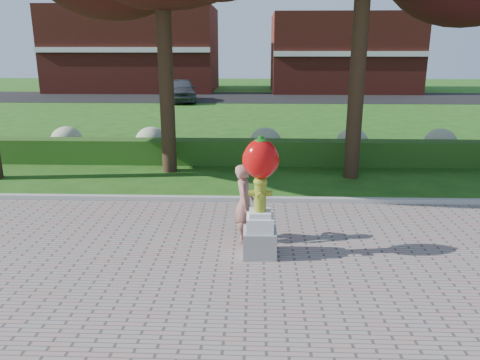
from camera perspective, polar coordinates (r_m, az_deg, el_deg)
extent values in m
plane|color=#225014|center=(8.86, -2.60, -8.99)|extent=(100.00, 100.00, 0.00)
cube|color=#ADADA5|center=(11.62, -1.44, -2.41)|extent=(40.00, 0.18, 0.15)
cube|color=#204313|center=(15.39, -0.57, 3.43)|extent=(24.00, 0.70, 0.80)
ellipsoid|color=#A0A981|center=(17.63, -20.35, 4.55)|extent=(1.10, 1.10, 0.99)
ellipsoid|color=#A0A981|center=(16.73, -10.77, 4.70)|extent=(1.10, 1.10, 0.99)
ellipsoid|color=#A0A981|center=(16.32, 3.11, 4.68)|extent=(1.10, 1.10, 0.99)
ellipsoid|color=#A0A981|center=(16.66, 13.52, 4.48)|extent=(1.10, 1.10, 0.99)
ellipsoid|color=#A0A981|center=(17.50, 23.21, 4.17)|extent=(1.10, 1.10, 0.99)
cube|color=black|center=(36.21, 0.94, 10.04)|extent=(50.00, 8.00, 0.02)
cube|color=maroon|center=(43.34, -12.71, 15.26)|extent=(14.00, 8.00, 7.00)
cube|color=maroon|center=(42.64, 12.31, 14.88)|extent=(12.00, 8.00, 6.40)
cylinder|color=black|center=(14.28, -9.04, 13.13)|extent=(0.44, 0.44, 6.16)
cylinder|color=black|center=(13.80, 14.31, 15.09)|extent=(0.44, 0.44, 7.28)
cube|color=gray|center=(8.65, 2.41, -7.59)|extent=(0.61, 0.61, 0.49)
cube|color=silver|center=(8.50, 2.44, -5.25)|extent=(0.49, 0.49, 0.27)
cube|color=silver|center=(8.44, 2.45, -4.09)|extent=(0.39, 0.39, 0.10)
cylinder|color=olive|center=(8.33, 2.48, -2.02)|extent=(0.21, 0.21, 0.54)
ellipsoid|color=olive|center=(8.25, 2.50, -0.22)|extent=(0.25, 0.25, 0.18)
cylinder|color=olive|center=(8.31, 1.41, -1.63)|extent=(0.12, 0.11, 0.11)
cylinder|color=olive|center=(8.32, 3.55, -1.65)|extent=(0.12, 0.11, 0.11)
cylinder|color=olive|center=(8.18, 2.49, -1.94)|extent=(0.12, 0.12, 0.12)
cylinder|color=olive|center=(8.23, 2.51, 0.30)|extent=(0.08, 0.08, 0.05)
ellipsoid|color=red|center=(8.15, 2.54, 2.60)|extent=(0.61, 0.54, 0.70)
ellipsoid|color=red|center=(8.15, 1.31, 2.48)|extent=(0.30, 0.30, 0.45)
ellipsoid|color=red|center=(8.15, 3.76, 2.45)|extent=(0.30, 0.30, 0.45)
cylinder|color=#195F15|center=(8.07, 2.57, 5.01)|extent=(0.10, 0.10, 0.12)
ellipsoid|color=#195F15|center=(8.08, 2.57, 4.81)|extent=(0.23, 0.23, 0.08)
imported|color=#A96E60|center=(9.09, 0.53, -2.82)|extent=(0.38, 0.57, 1.54)
imported|color=#46494E|center=(33.55, -7.16, 10.86)|extent=(2.71, 5.01, 1.62)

